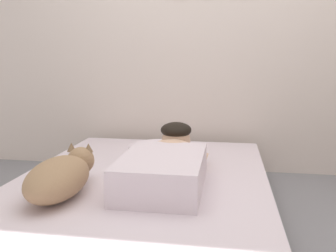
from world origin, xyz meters
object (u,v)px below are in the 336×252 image
object	(u,v)px
cell_phone	(175,193)
coffee_cup	(184,156)
dog	(61,176)
pillow	(164,148)
bed	(143,200)
person_lying	(167,162)

from	to	relation	value
cell_phone	coffee_cup	bearing A→B (deg)	92.66
dog	pillow	bearing A→B (deg)	66.89
pillow	bed	bearing A→B (deg)	-94.02
bed	dog	bearing A→B (deg)	-133.66
bed	pillow	bearing A→B (deg)	85.98
person_lying	coffee_cup	xyz separation A→B (m)	(0.05, 0.39, -0.07)
cell_phone	bed	bearing A→B (deg)	134.46
pillow	person_lying	distance (m)	0.54
dog	cell_phone	world-z (taller)	dog
bed	person_lying	bearing A→B (deg)	-7.41
person_lying	cell_phone	bearing A→B (deg)	-69.64
bed	cell_phone	xyz separation A→B (m)	(0.23, -0.23, 0.14)
pillow	cell_phone	distance (m)	0.77
pillow	cell_phone	world-z (taller)	pillow
coffee_cup	bed	bearing A→B (deg)	-118.16
person_lying	coffee_cup	bearing A→B (deg)	82.62
bed	coffee_cup	world-z (taller)	coffee_cup
pillow	cell_phone	bearing A→B (deg)	-75.56
person_lying	coffee_cup	size ratio (longest dim) A/B	7.36
person_lying	dog	xyz separation A→B (m)	(-0.48, -0.33, -0.00)
dog	coffee_cup	world-z (taller)	dog
pillow	person_lying	xyz separation A→B (m)	(0.11, -0.53, 0.05)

